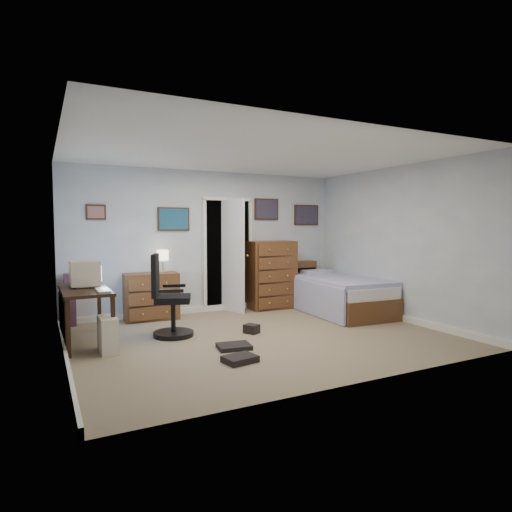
{
  "coord_description": "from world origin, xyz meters",
  "views": [
    {
      "loc": [
        -2.7,
        -5.18,
        1.53
      ],
      "look_at": [
        0.08,
        0.3,
        1.1
      ],
      "focal_mm": 30.0,
      "sensor_mm": 36.0,
      "label": 1
    }
  ],
  "objects": [
    {
      "name": "headboard_bookcase",
      "position": [
        1.7,
        1.86,
        0.45
      ],
      "size": [
        0.95,
        0.28,
        0.84
      ],
      "rotation": [
        0.0,
        0.0,
        0.04
      ],
      "color": "brown",
      "rests_on": "floor"
    },
    {
      "name": "crt_monitor",
      "position": [
        -2.18,
        0.88,
        0.9
      ],
      "size": [
        0.38,
        0.35,
        0.35
      ],
      "rotation": [
        0.0,
        0.0,
        0.02
      ],
      "color": "beige",
      "rests_on": "computer_desk"
    },
    {
      "name": "pc_tower",
      "position": [
        -2.0,
        0.18,
        0.22
      ],
      "size": [
        0.21,
        0.41,
        0.43
      ],
      "rotation": [
        0.0,
        0.0,
        0.02
      ],
      "color": "beige",
      "rests_on": "floor"
    },
    {
      "name": "floor_clutter",
      "position": [
        -0.51,
        -0.44,
        0.04
      ],
      "size": [
        1.01,
        1.4,
        0.13
      ],
      "rotation": [
        0.0,
        0.0,
        -0.35
      ],
      "color": "black",
      "rests_on": "floor"
    },
    {
      "name": "office_chair",
      "position": [
        -1.14,
        0.59,
        0.44
      ],
      "size": [
        0.71,
        0.71,
        1.15
      ],
      "rotation": [
        0.0,
        0.0,
        -0.35
      ],
      "color": "black",
      "rests_on": "floor"
    },
    {
      "name": "wall_posters",
      "position": [
        0.57,
        1.98,
        1.75
      ],
      "size": [
        4.38,
        0.04,
        0.6
      ],
      "color": "#331E11",
      "rests_on": "floor"
    },
    {
      "name": "low_dresser",
      "position": [
        -1.1,
        1.77,
        0.38
      ],
      "size": [
        0.88,
        0.48,
        0.77
      ],
      "primitive_type": "cube",
      "rotation": [
        0.0,
        0.0,
        -0.06
      ],
      "color": "brown",
      "rests_on": "floor"
    },
    {
      "name": "table_lamp",
      "position": [
        -0.9,
        1.77,
        1.04
      ],
      "size": [
        0.2,
        0.2,
        0.37
      ],
      "rotation": [
        0.0,
        0.0,
        -0.06
      ],
      "color": "gold",
      "rests_on": "low_dresser"
    },
    {
      "name": "doorway",
      "position": [
        0.35,
        2.27,
        1.0
      ],
      "size": [
        0.96,
        1.12,
        2.05
      ],
      "color": "black",
      "rests_on": "floor"
    },
    {
      "name": "bed",
      "position": [
        1.98,
        0.87,
        0.32
      ],
      "size": [
        1.24,
        2.15,
        0.69
      ],
      "rotation": [
        0.0,
        0.0,
        -0.06
      ],
      "color": "brown",
      "rests_on": "floor"
    },
    {
      "name": "keyboard",
      "position": [
        -2.02,
        0.38,
        0.73
      ],
      "size": [
        0.15,
        0.39,
        0.02
      ],
      "primitive_type": "cube",
      "rotation": [
        0.0,
        0.0,
        0.02
      ],
      "color": "beige",
      "rests_on": "computer_desk"
    },
    {
      "name": "computer_desk",
      "position": [
        -2.29,
        0.73,
        0.56
      ],
      "size": [
        0.6,
        1.26,
        0.72
      ],
      "rotation": [
        0.0,
        0.0,
        0.02
      ],
      "color": "black",
      "rests_on": "floor"
    },
    {
      "name": "media_stack",
      "position": [
        -2.32,
        1.87,
        0.4
      ],
      "size": [
        0.16,
        0.16,
        0.81
      ],
      "primitive_type": "cube",
      "rotation": [
        0.0,
        0.0,
        0.01
      ],
      "color": "maroon",
      "rests_on": "floor"
    },
    {
      "name": "tall_dresser",
      "position": [
        1.13,
        1.75,
        0.63
      ],
      "size": [
        0.88,
        0.55,
        1.25
      ],
      "primitive_type": "cube",
      "rotation": [
        0.0,
        0.0,
        -0.06
      ],
      "color": "brown",
      "rests_on": "floor"
    },
    {
      "name": "floor",
      "position": [
        0.0,
        0.0,
        -0.01
      ],
      "size": [
        5.0,
        4.0,
        0.02
      ],
      "primitive_type": "cube",
      "color": "#83755A",
      "rests_on": "ground"
    }
  ]
}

